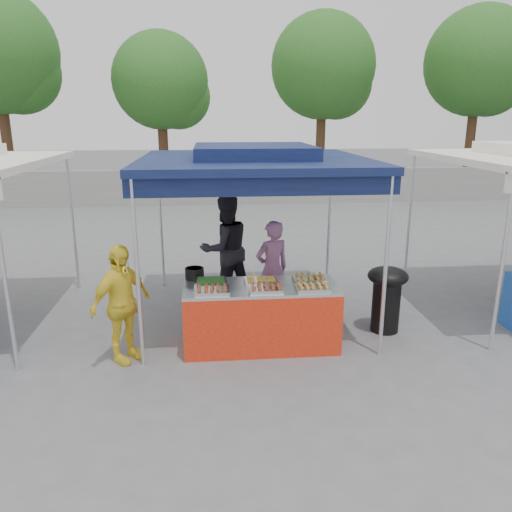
{
  "coord_description": "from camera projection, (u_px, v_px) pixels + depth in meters",
  "views": [
    {
      "loc": [
        -0.62,
        -6.18,
        2.97
      ],
      "look_at": [
        0.0,
        0.6,
        1.05
      ],
      "focal_mm": 35.0,
      "sensor_mm": 36.0,
      "label": 1
    }
  ],
  "objects": [
    {
      "name": "crate_right",
      "position": [
        285.0,
        314.0,
        7.34
      ],
      "size": [
        0.5,
        0.35,
        0.3
      ],
      "primitive_type": "cube",
      "color": "#1638B5",
      "rests_on": "ground_plane"
    },
    {
      "name": "food_tray_br",
      "position": [
        309.0,
        279.0,
        6.61
      ],
      "size": [
        0.42,
        0.3,
        0.07
      ],
      "color": "silver",
      "rests_on": "vendor_table"
    },
    {
      "name": "vendor_table",
      "position": [
        261.0,
        316.0,
        6.57
      ],
      "size": [
        2.0,
        0.8,
        0.85
      ],
      "color": "red",
      "rests_on": "ground_plane"
    },
    {
      "name": "food_tray_fm",
      "position": [
        266.0,
        289.0,
        6.24
      ],
      "size": [
        0.42,
        0.3,
        0.07
      ],
      "color": "silver",
      "rests_on": "vendor_table"
    },
    {
      "name": "helper_man",
      "position": [
        226.0,
        249.0,
        8.08
      ],
      "size": [
        1.06,
        0.96,
        1.78
      ],
      "primitive_type": "imported",
      "rotation": [
        0.0,
        0.0,
        3.56
      ],
      "color": "black",
      "rests_on": "ground_plane"
    },
    {
      "name": "food_tray_bl",
      "position": [
        211.0,
        282.0,
        6.48
      ],
      "size": [
        0.42,
        0.3,
        0.07
      ],
      "color": "silver",
      "rests_on": "vendor_table"
    },
    {
      "name": "tree_3",
      "position": [
        481.0,
        66.0,
        18.9
      ],
      "size": [
        4.05,
        4.05,
        6.96
      ],
      "color": "#482E1B",
      "rests_on": "ground_plane"
    },
    {
      "name": "tree_2",
      "position": [
        326.0,
        71.0,
        18.76
      ],
      "size": [
        3.9,
        3.9,
        6.7
      ],
      "color": "#482E1B",
      "rests_on": "ground_plane"
    },
    {
      "name": "crate_stacked",
      "position": [
        286.0,
        295.0,
        7.26
      ],
      "size": [
        0.49,
        0.34,
        0.29
      ],
      "primitive_type": "cube",
      "color": "#1638B5",
      "rests_on": "crate_right"
    },
    {
      "name": "food_tray_fl",
      "position": [
        212.0,
        290.0,
        6.17
      ],
      "size": [
        0.42,
        0.3,
        0.07
      ],
      "color": "silver",
      "rests_on": "vendor_table"
    },
    {
      "name": "vendor_woman",
      "position": [
        272.0,
        269.0,
        7.47
      ],
      "size": [
        0.64,
        0.54,
        1.5
      ],
      "primitive_type": "imported",
      "rotation": [
        0.0,
        0.0,
        3.52
      ],
      "color": "#99618B",
      "rests_on": "ground_plane"
    },
    {
      "name": "back_wall",
      "position": [
        228.0,
        187.0,
        17.16
      ],
      "size": [
        40.0,
        0.25,
        1.2
      ],
      "primitive_type": "cube",
      "color": "gray",
      "rests_on": "ground_plane"
    },
    {
      "name": "food_tray_bm",
      "position": [
        261.0,
        281.0,
        6.54
      ],
      "size": [
        0.42,
        0.3,
        0.07
      ],
      "color": "silver",
      "rests_on": "vendor_table"
    },
    {
      "name": "tree_1",
      "position": [
        165.0,
        85.0,
        17.96
      ],
      "size": [
        3.49,
        3.43,
        5.89
      ],
      "color": "#482E1B",
      "rests_on": "ground_plane"
    },
    {
      "name": "ground_plane",
      "position": [
        260.0,
        342.0,
        6.79
      ],
      "size": [
        80.0,
        80.0,
        0.0
      ],
      "primitive_type": "plane",
      "color": "slate"
    },
    {
      "name": "tree_0",
      "position": [
        1.0,
        57.0,
        16.96
      ],
      "size": [
        4.16,
        4.16,
        7.15
      ],
      "color": "#482E1B",
      "rests_on": "ground_plane"
    },
    {
      "name": "customer_person",
      "position": [
        121.0,
        304.0,
        6.1
      ],
      "size": [
        0.85,
        0.9,
        1.5
      ],
      "primitive_type": "imported",
      "rotation": [
        0.0,
        0.0,
        0.86
      ],
      "color": "yellow",
      "rests_on": "ground_plane"
    },
    {
      "name": "food_tray_fr",
      "position": [
        312.0,
        288.0,
        6.27
      ],
      "size": [
        0.42,
        0.3,
        0.07
      ],
      "color": "silver",
      "rests_on": "vendor_table"
    },
    {
      "name": "wok_burner",
      "position": [
        387.0,
        293.0,
        7.01
      ],
      "size": [
        0.56,
        0.56,
        0.95
      ],
      "rotation": [
        0.0,
        0.0,
        -0.43
      ],
      "color": "black",
      "rests_on": "ground_plane"
    },
    {
      "name": "main_canopy",
      "position": [
        254.0,
        160.0,
        7.07
      ],
      "size": [
        3.2,
        3.2,
        2.57
      ],
      "color": "silver",
      "rests_on": "ground_plane"
    },
    {
      "name": "skewer_cup",
      "position": [
        253.0,
        289.0,
        6.18
      ],
      "size": [
        0.07,
        0.07,
        0.09
      ],
      "primitive_type": "cylinder",
      "color": "silver",
      "rests_on": "vendor_table"
    },
    {
      "name": "crate_left",
      "position": [
        228.0,
        316.0,
        7.25
      ],
      "size": [
        0.54,
        0.38,
        0.33
      ],
      "primitive_type": "cube",
      "color": "#1638B5",
      "rests_on": "ground_plane"
    },
    {
      "name": "cooking_pot",
      "position": [
        195.0,
        273.0,
        6.71
      ],
      "size": [
        0.25,
        0.25,
        0.15
      ],
      "primitive_type": "cylinder",
      "color": "black",
      "rests_on": "vendor_table"
    }
  ]
}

